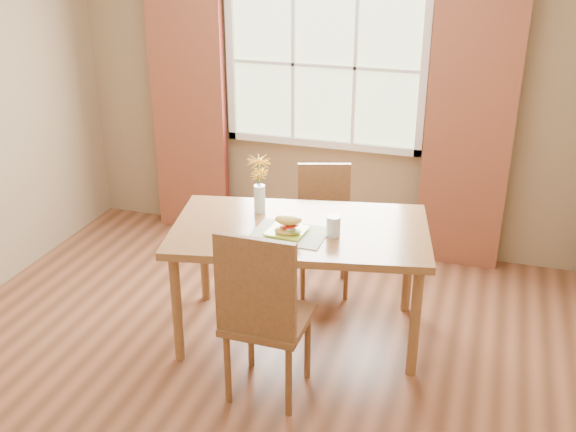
% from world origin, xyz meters
% --- Properties ---
extents(room, '(4.24, 3.84, 2.74)m').
position_xyz_m(room, '(0.00, 0.00, 1.35)').
color(room, brown).
rests_on(room, ground).
extents(window, '(1.62, 0.06, 1.32)m').
position_xyz_m(window, '(0.00, 1.87, 1.50)').
color(window, beige).
rests_on(window, room).
extents(curtain_left, '(0.65, 0.08, 2.20)m').
position_xyz_m(curtain_left, '(-1.15, 1.78, 1.10)').
color(curtain_left, maroon).
rests_on(curtain_left, room).
extents(curtain_right, '(0.65, 0.08, 2.20)m').
position_xyz_m(curtain_right, '(1.15, 1.78, 1.10)').
color(curtain_right, maroon).
rests_on(curtain_right, room).
extents(dining_table, '(1.75, 1.20, 0.78)m').
position_xyz_m(dining_table, '(0.24, 0.42, 0.70)').
color(dining_table, brown).
rests_on(dining_table, room).
extents(chair_near, '(0.45, 0.45, 1.08)m').
position_xyz_m(chair_near, '(0.24, -0.29, 0.59)').
color(chair_near, brown).
rests_on(chair_near, room).
extents(chair_far, '(0.48, 0.48, 0.93)m').
position_xyz_m(chair_far, '(0.22, 1.12, 0.51)').
color(chair_far, brown).
rests_on(chair_far, room).
extents(placemat, '(0.46, 0.34, 0.01)m').
position_xyz_m(placemat, '(0.21, 0.30, 0.78)').
color(placemat, beige).
rests_on(placemat, dining_table).
extents(plate, '(0.24, 0.24, 0.01)m').
position_xyz_m(plate, '(0.20, 0.31, 0.79)').
color(plate, '#AECD33').
rests_on(plate, placemat).
extents(croissant_sandwich, '(0.18, 0.14, 0.13)m').
position_xyz_m(croissant_sandwich, '(0.21, 0.27, 0.86)').
color(croissant_sandwich, '#EFC551').
rests_on(croissant_sandwich, plate).
extents(water_glass, '(0.09, 0.09, 0.13)m').
position_xyz_m(water_glass, '(0.47, 0.36, 0.84)').
color(water_glass, silver).
rests_on(water_glass, dining_table).
extents(flower_vase, '(0.16, 0.16, 0.38)m').
position_xyz_m(flower_vase, '(-0.08, 0.57, 1.01)').
color(flower_vase, silver).
rests_on(flower_vase, dining_table).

